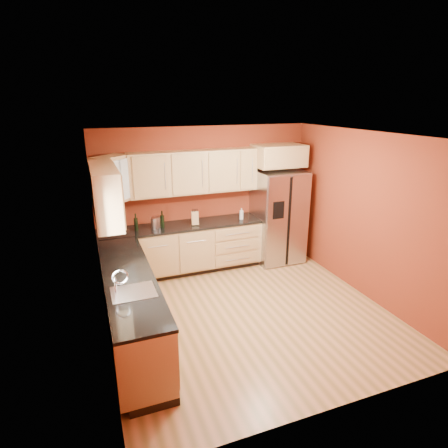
% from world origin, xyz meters
% --- Properties ---
extents(floor, '(4.00, 4.00, 0.00)m').
position_xyz_m(floor, '(0.00, 0.00, 0.00)').
color(floor, olive).
rests_on(floor, ground).
extents(ceiling, '(4.00, 4.00, 0.00)m').
position_xyz_m(ceiling, '(0.00, 0.00, 2.60)').
color(ceiling, white).
rests_on(ceiling, wall_back).
extents(wall_back, '(4.00, 0.04, 2.60)m').
position_xyz_m(wall_back, '(0.00, 2.00, 1.30)').
color(wall_back, maroon).
rests_on(wall_back, floor).
extents(wall_front, '(4.00, 0.04, 2.60)m').
position_xyz_m(wall_front, '(0.00, -2.00, 1.30)').
color(wall_front, maroon).
rests_on(wall_front, floor).
extents(wall_left, '(0.04, 4.00, 2.60)m').
position_xyz_m(wall_left, '(-2.00, 0.00, 1.30)').
color(wall_left, maroon).
rests_on(wall_left, floor).
extents(wall_right, '(0.04, 4.00, 2.60)m').
position_xyz_m(wall_right, '(2.00, 0.00, 1.30)').
color(wall_right, maroon).
rests_on(wall_right, floor).
extents(base_cabinets_back, '(2.90, 0.60, 0.88)m').
position_xyz_m(base_cabinets_back, '(-0.55, 1.70, 0.44)').
color(base_cabinets_back, tan).
rests_on(base_cabinets_back, floor).
extents(base_cabinets_left, '(0.60, 2.80, 0.88)m').
position_xyz_m(base_cabinets_left, '(-1.70, 0.00, 0.44)').
color(base_cabinets_left, tan).
rests_on(base_cabinets_left, floor).
extents(countertop_back, '(2.90, 0.62, 0.04)m').
position_xyz_m(countertop_back, '(-0.55, 1.69, 0.90)').
color(countertop_back, black).
rests_on(countertop_back, base_cabinets_back).
extents(countertop_left, '(0.62, 2.80, 0.04)m').
position_xyz_m(countertop_left, '(-1.69, 0.00, 0.90)').
color(countertop_left, black).
rests_on(countertop_left, base_cabinets_left).
extents(upper_cabinets_back, '(2.30, 0.33, 0.75)m').
position_xyz_m(upper_cabinets_back, '(-0.25, 1.83, 1.83)').
color(upper_cabinets_back, tan).
rests_on(upper_cabinets_back, wall_back).
extents(upper_cabinets_left, '(0.33, 1.35, 0.75)m').
position_xyz_m(upper_cabinets_left, '(-1.83, 0.72, 1.83)').
color(upper_cabinets_left, tan).
rests_on(upper_cabinets_left, wall_left).
extents(corner_upper_cabinet, '(0.67, 0.67, 0.75)m').
position_xyz_m(corner_upper_cabinet, '(-1.67, 1.67, 1.83)').
color(corner_upper_cabinet, tan).
rests_on(corner_upper_cabinet, wall_back).
extents(over_fridge_cabinet, '(0.92, 0.60, 0.40)m').
position_xyz_m(over_fridge_cabinet, '(1.35, 1.70, 2.05)').
color(over_fridge_cabinet, tan).
rests_on(over_fridge_cabinet, wall_back).
extents(refrigerator, '(0.90, 0.75, 1.78)m').
position_xyz_m(refrigerator, '(1.35, 1.62, 0.89)').
color(refrigerator, silver).
rests_on(refrigerator, floor).
extents(window, '(0.03, 0.90, 1.00)m').
position_xyz_m(window, '(-1.98, -0.50, 1.55)').
color(window, white).
rests_on(window, wall_left).
extents(sink_faucet, '(0.50, 0.42, 0.30)m').
position_xyz_m(sink_faucet, '(-1.69, -0.50, 1.07)').
color(sink_faucet, white).
rests_on(sink_faucet, countertop_left).
extents(canister_left, '(0.12, 0.12, 0.20)m').
position_xyz_m(canister_left, '(-0.97, 1.71, 1.02)').
color(canister_left, silver).
rests_on(canister_left, countertop_back).
extents(canister_right, '(0.12, 0.12, 0.20)m').
position_xyz_m(canister_right, '(-1.03, 1.65, 1.02)').
color(canister_right, silver).
rests_on(canister_right, countertop_back).
extents(wine_bottle_a, '(0.08, 0.08, 0.30)m').
position_xyz_m(wine_bottle_a, '(-0.89, 1.67, 1.07)').
color(wine_bottle_a, black).
rests_on(wine_bottle_a, countertop_back).
extents(wine_bottle_b, '(0.08, 0.08, 0.30)m').
position_xyz_m(wine_bottle_b, '(-1.34, 1.68, 1.07)').
color(wine_bottle_b, black).
rests_on(wine_bottle_b, countertop_back).
extents(knife_block, '(0.14, 0.13, 0.24)m').
position_xyz_m(knife_block, '(-0.32, 1.63, 1.04)').
color(knife_block, tan).
rests_on(knife_block, countertop_back).
extents(soap_dispenser, '(0.09, 0.09, 0.21)m').
position_xyz_m(soap_dispenser, '(0.58, 1.62, 1.03)').
color(soap_dispenser, silver).
rests_on(soap_dispenser, countertop_back).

